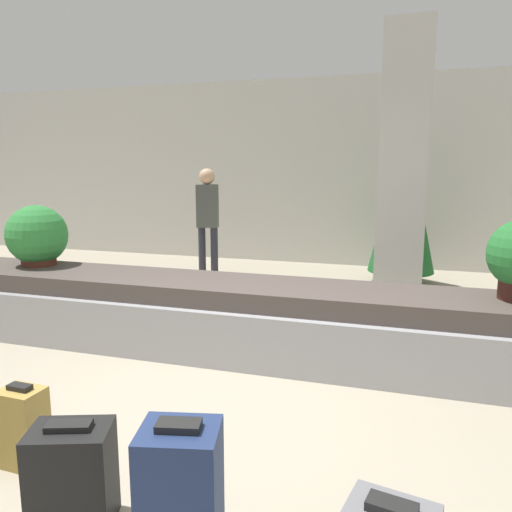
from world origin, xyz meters
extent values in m
plane|color=#9E937F|center=(0.00, 0.00, 0.00)|extent=(18.00, 18.00, 0.00)
cube|color=beige|center=(0.00, 5.90, 1.60)|extent=(18.00, 0.06, 3.20)
cube|color=#9E9EA3|center=(0.00, 1.38, 0.25)|extent=(8.06, 0.95, 0.49)
cube|color=#4C423D|center=(0.00, 1.38, 0.58)|extent=(7.74, 0.79, 0.17)
cube|color=beige|center=(1.20, 2.95, 1.60)|extent=(0.51, 0.51, 3.20)
cube|color=black|center=(1.29, -1.39, 0.68)|extent=(0.16, 0.10, 0.03)
cube|color=black|center=(-0.17, -1.03, 0.25)|extent=(0.44, 0.37, 0.50)
cube|color=black|center=(-0.17, -1.03, 0.52)|extent=(0.22, 0.16, 0.03)
cube|color=navy|center=(0.48, -1.20, 0.35)|extent=(0.36, 0.33, 0.70)
cube|color=black|center=(0.48, -1.20, 0.72)|extent=(0.19, 0.13, 0.03)
cube|color=#A3843D|center=(-0.76, -0.69, 0.23)|extent=(0.25, 0.20, 0.46)
cube|color=black|center=(-0.76, -0.69, 0.48)|extent=(0.14, 0.07, 0.03)
cylinder|color=#4C2319|center=(-2.48, 1.51, 0.74)|extent=(0.36, 0.36, 0.15)
sphere|color=#2D7F38|center=(-2.48, 1.51, 0.99)|extent=(0.63, 0.63, 0.63)
cylinder|color=#282833|center=(-1.70, 4.10, 0.40)|extent=(0.11, 0.11, 0.80)
cylinder|color=#282833|center=(-1.50, 4.10, 0.40)|extent=(0.11, 0.11, 0.80)
cube|color=#474C47|center=(-1.60, 4.10, 1.12)|extent=(0.36, 0.26, 0.64)
sphere|color=tan|center=(-1.60, 4.10, 1.56)|extent=(0.23, 0.23, 0.23)
cylinder|color=#4C331E|center=(1.20, 4.71, 0.09)|extent=(0.16, 0.16, 0.18)
cone|color=#195623|center=(1.20, 4.71, 1.22)|extent=(0.95, 0.95, 2.08)
camera|label=1|loc=(1.29, -2.81, 1.70)|focal=35.00mm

